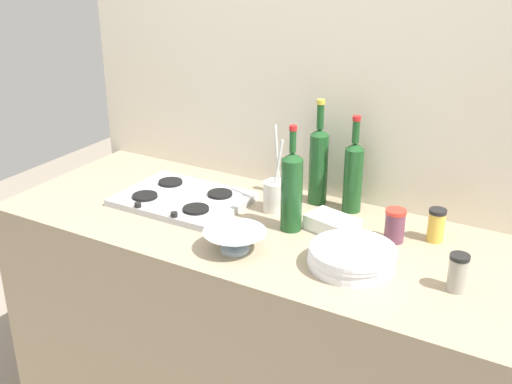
# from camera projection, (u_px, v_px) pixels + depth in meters

# --- Properties ---
(counter_block) EXTENTS (1.80, 0.70, 0.90)m
(counter_block) POSITION_uv_depth(u_px,v_px,m) (256.00, 336.00, 2.32)
(counter_block) COLOR tan
(counter_block) RESTS_ON ground
(backsplash_panel) EXTENTS (1.90, 0.06, 2.52)m
(backsplash_panel) POSITION_uv_depth(u_px,v_px,m) (309.00, 95.00, 2.30)
(backsplash_panel) COLOR beige
(backsplash_panel) RESTS_ON ground
(stovetop_hob) EXTENTS (0.45, 0.34, 0.04)m
(stovetop_hob) POSITION_uv_depth(u_px,v_px,m) (183.00, 199.00, 2.31)
(stovetop_hob) COLOR #B2B2B7
(stovetop_hob) RESTS_ON counter_block
(plate_stack) EXTENTS (0.26, 0.26, 0.06)m
(plate_stack) POSITION_uv_depth(u_px,v_px,m) (352.00, 257.00, 1.87)
(plate_stack) COLOR white
(plate_stack) RESTS_ON counter_block
(wine_bottle_leftmost) EXTENTS (0.07, 0.07, 0.36)m
(wine_bottle_leftmost) POSITION_uv_depth(u_px,v_px,m) (292.00, 190.00, 2.06)
(wine_bottle_leftmost) COLOR #19471E
(wine_bottle_leftmost) RESTS_ON counter_block
(wine_bottle_mid_left) EXTENTS (0.07, 0.07, 0.38)m
(wine_bottle_mid_left) POSITION_uv_depth(u_px,v_px,m) (318.00, 163.00, 2.26)
(wine_bottle_mid_left) COLOR #19471E
(wine_bottle_mid_left) RESTS_ON counter_block
(wine_bottle_mid_right) EXTENTS (0.07, 0.07, 0.34)m
(wine_bottle_mid_right) POSITION_uv_depth(u_px,v_px,m) (353.00, 175.00, 2.20)
(wine_bottle_mid_right) COLOR #19471E
(wine_bottle_mid_right) RESTS_ON counter_block
(mixing_bowl) EXTENTS (0.20, 0.20, 0.07)m
(mixing_bowl) POSITION_uv_depth(u_px,v_px,m) (235.00, 240.00, 1.96)
(mixing_bowl) COLOR silver
(mixing_bowl) RESTS_ON counter_block
(butter_dish) EXTENTS (0.18, 0.14, 0.05)m
(butter_dish) POSITION_uv_depth(u_px,v_px,m) (332.00, 224.00, 2.09)
(butter_dish) COLOR white
(butter_dish) RESTS_ON counter_block
(utensil_crock) EXTENTS (0.08, 0.08, 0.30)m
(utensil_crock) POSITION_uv_depth(u_px,v_px,m) (275.00, 195.00, 2.23)
(utensil_crock) COLOR silver
(utensil_crock) RESTS_ON counter_block
(condiment_jar_front) EXTENTS (0.06, 0.06, 0.11)m
(condiment_jar_front) POSITION_uv_depth(u_px,v_px,m) (458.00, 273.00, 1.75)
(condiment_jar_front) COLOR #9E998C
(condiment_jar_front) RESTS_ON counter_block
(condiment_jar_rear) EXTENTS (0.07, 0.07, 0.11)m
(condiment_jar_rear) POSITION_uv_depth(u_px,v_px,m) (395.00, 225.00, 2.02)
(condiment_jar_rear) COLOR #66384C
(condiment_jar_rear) RESTS_ON counter_block
(condiment_jar_spare) EXTENTS (0.06, 0.06, 0.11)m
(condiment_jar_spare) POSITION_uv_depth(u_px,v_px,m) (436.00, 225.00, 2.02)
(condiment_jar_spare) COLOR gold
(condiment_jar_spare) RESTS_ON counter_block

